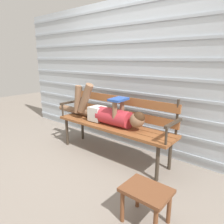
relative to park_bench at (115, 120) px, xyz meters
The scene contains 5 objects.
ground_plane 0.53m from the park_bench, 90.00° to the right, with size 12.00×12.00×0.00m, color gray.
house_siding 0.73m from the park_bench, 90.00° to the left, with size 5.06×0.08×2.19m.
park_bench is the anchor object (origin of this frame).
reclining_person 0.17m from the park_bench, 151.74° to the right, with size 1.71×0.25×0.56m.
footstool 1.35m from the park_bench, 39.79° to the right, with size 0.39×0.30×0.32m.
Camera 1 is at (1.74, -2.04, 1.35)m, focal length 33.08 mm.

